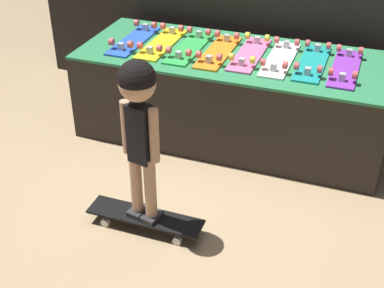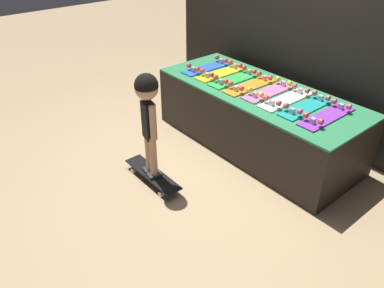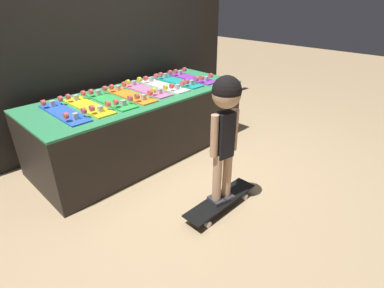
% 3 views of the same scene
% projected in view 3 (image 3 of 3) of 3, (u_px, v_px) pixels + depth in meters
% --- Properties ---
extents(ground_plane, '(16.00, 16.00, 0.00)m').
position_uv_depth(ground_plane, '(183.00, 172.00, 2.97)').
color(ground_plane, tan).
extents(back_wall, '(3.93, 0.10, 2.27)m').
position_uv_depth(back_wall, '(99.00, 39.00, 3.26)').
color(back_wall, black).
rests_on(back_wall, ground_plane).
extents(display_rack, '(2.26, 0.91, 0.67)m').
position_uv_depth(display_rack, '(142.00, 124.00, 3.21)').
color(display_rack, black).
rests_on(display_rack, ground_plane).
extents(skateboard_blue_on_rack, '(0.18, 0.66, 0.09)m').
position_uv_depth(skateboard_blue_on_rack, '(64.00, 112.00, 2.54)').
color(skateboard_blue_on_rack, blue).
rests_on(skateboard_blue_on_rack, display_rack).
extents(skateboard_yellow_on_rack, '(0.18, 0.66, 0.09)m').
position_uv_depth(skateboard_yellow_on_rack, '(88.00, 105.00, 2.69)').
color(skateboard_yellow_on_rack, yellow).
rests_on(skateboard_yellow_on_rack, display_rack).
extents(skateboard_green_on_rack, '(0.18, 0.66, 0.09)m').
position_uv_depth(skateboard_green_on_rack, '(111.00, 100.00, 2.83)').
color(skateboard_green_on_rack, green).
rests_on(skateboard_green_on_rack, display_rack).
extents(skateboard_orange_on_rack, '(0.18, 0.66, 0.09)m').
position_uv_depth(skateboard_orange_on_rack, '(131.00, 94.00, 2.97)').
color(skateboard_orange_on_rack, orange).
rests_on(skateboard_orange_on_rack, display_rack).
extents(skateboard_pink_on_rack, '(0.18, 0.66, 0.09)m').
position_uv_depth(skateboard_pink_on_rack, '(146.00, 89.00, 3.14)').
color(skateboard_pink_on_rack, pink).
rests_on(skateboard_pink_on_rack, display_rack).
extents(skateboard_white_on_rack, '(0.18, 0.66, 0.09)m').
position_uv_depth(skateboard_white_on_rack, '(164.00, 85.00, 3.28)').
color(skateboard_white_on_rack, white).
rests_on(skateboard_white_on_rack, display_rack).
extents(skateboard_teal_on_rack, '(0.18, 0.66, 0.09)m').
position_uv_depth(skateboard_teal_on_rack, '(178.00, 81.00, 3.43)').
color(skateboard_teal_on_rack, teal).
rests_on(skateboard_teal_on_rack, display_rack).
extents(skateboard_purple_on_rack, '(0.18, 0.66, 0.09)m').
position_uv_depth(skateboard_purple_on_rack, '(193.00, 77.00, 3.56)').
color(skateboard_purple_on_rack, purple).
rests_on(skateboard_purple_on_rack, display_rack).
extents(skateboard_on_floor, '(0.72, 0.18, 0.09)m').
position_uv_depth(skateboard_on_floor, '(221.00, 201.00, 2.44)').
color(skateboard_on_floor, black).
rests_on(skateboard_on_floor, ground_plane).
extents(child, '(0.24, 0.21, 1.02)m').
position_uv_depth(child, '(225.00, 118.00, 2.11)').
color(child, '#2D2D33').
rests_on(child, skateboard_on_floor).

